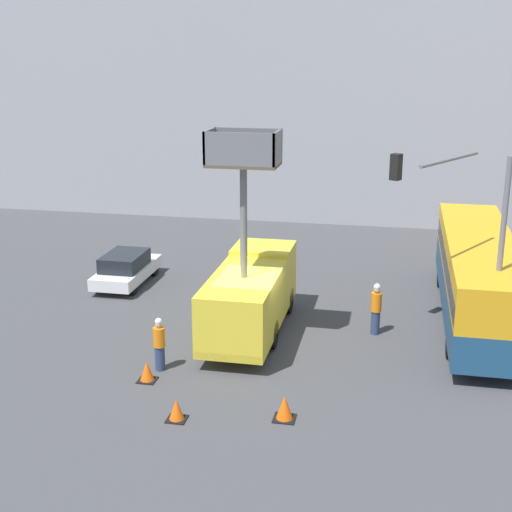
% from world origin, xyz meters
% --- Properties ---
extents(ground_plane, '(120.00, 120.00, 0.00)m').
position_xyz_m(ground_plane, '(0.00, 0.00, 0.00)').
color(ground_plane, '#424244').
extents(building_backdrop_far, '(44.00, 10.00, 20.20)m').
position_xyz_m(building_backdrop_far, '(0.00, 23.11, 10.10)').
color(building_backdrop_far, '#9E9EA3').
rests_on(building_backdrop_far, ground_plane).
extents(utility_truck, '(2.32, 6.93, 7.43)m').
position_xyz_m(utility_truck, '(-0.39, 1.00, 1.62)').
color(utility_truck, yellow).
rests_on(utility_truck, ground_plane).
extents(city_bus, '(2.46, 12.12, 3.18)m').
position_xyz_m(city_bus, '(7.65, 4.13, 1.87)').
color(city_bus, navy).
rests_on(city_bus, ground_plane).
extents(traffic_light_pole, '(3.70, 3.46, 6.81)m').
position_xyz_m(traffic_light_pole, '(6.68, 0.82, 4.61)').
color(traffic_light_pole, slate).
rests_on(traffic_light_pole, ground_plane).
extents(road_worker_near_truck, '(0.38, 0.38, 1.77)m').
position_xyz_m(road_worker_near_truck, '(-2.62, -2.52, 0.88)').
color(road_worker_near_truck, navy).
rests_on(road_worker_near_truck, ground_plane).
extents(road_worker_directing, '(0.38, 0.38, 1.91)m').
position_xyz_m(road_worker_directing, '(4.02, 1.88, 0.97)').
color(road_worker_directing, navy).
rests_on(road_worker_directing, ground_plane).
extents(traffic_cone_near_truck, '(0.62, 0.62, 0.71)m').
position_xyz_m(traffic_cone_near_truck, '(1.82, -4.85, 0.33)').
color(traffic_cone_near_truck, black).
rests_on(traffic_cone_near_truck, ground_plane).
extents(traffic_cone_mid_road, '(0.55, 0.55, 0.63)m').
position_xyz_m(traffic_cone_mid_road, '(-1.12, -5.49, 0.30)').
color(traffic_cone_mid_road, black).
rests_on(traffic_cone_mid_road, ground_plane).
extents(traffic_cone_far_side, '(0.57, 0.57, 0.65)m').
position_xyz_m(traffic_cone_far_side, '(-2.76, -3.36, 0.30)').
color(traffic_cone_far_side, black).
rests_on(traffic_cone_far_side, ground_plane).
extents(parked_car_curbside, '(1.78, 4.23, 1.42)m').
position_xyz_m(parked_car_curbside, '(-6.88, 5.41, 0.72)').
color(parked_car_curbside, silver).
rests_on(parked_car_curbside, ground_plane).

